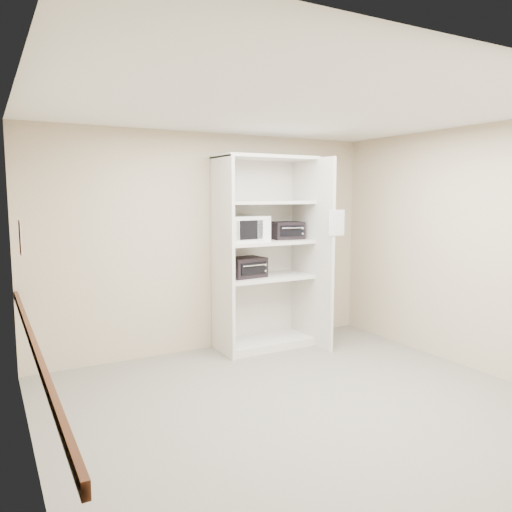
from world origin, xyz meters
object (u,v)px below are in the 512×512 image
microwave (244,229)px  toaster_oven_lower (246,267)px  shelving_unit (268,259)px  toaster_oven_upper (287,230)px

microwave → toaster_oven_lower: microwave is taller
microwave → toaster_oven_lower: bearing=28.8°
toaster_oven_lower → shelving_unit: bearing=-13.6°
microwave → toaster_oven_upper: (0.65, 0.04, -0.05)m
toaster_oven_upper → toaster_oven_lower: 0.75m
microwave → toaster_oven_upper: microwave is taller
shelving_unit → toaster_oven_upper: size_ratio=6.17×
shelving_unit → microwave: bearing=177.5°
toaster_oven_upper → toaster_oven_lower: size_ratio=0.88×
shelving_unit → microwave: (-0.33, 0.01, 0.40)m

